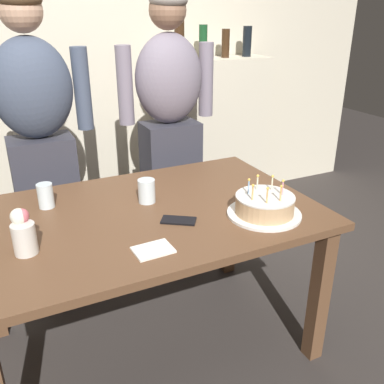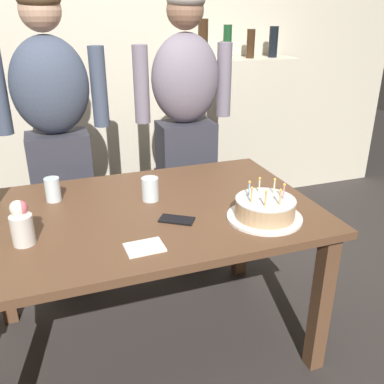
# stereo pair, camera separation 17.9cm
# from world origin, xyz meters

# --- Properties ---
(ground_plane) EXTENTS (10.00, 10.00, 0.00)m
(ground_plane) POSITION_xyz_m (0.00, 0.00, 0.00)
(ground_plane) COLOR #332D2B
(back_wall) EXTENTS (5.20, 0.10, 2.60)m
(back_wall) POSITION_xyz_m (0.00, 1.55, 1.30)
(back_wall) COLOR beige
(back_wall) RESTS_ON ground_plane
(dining_table) EXTENTS (1.50, 0.96, 0.74)m
(dining_table) POSITION_xyz_m (0.00, 0.00, 0.64)
(dining_table) COLOR brown
(dining_table) RESTS_ON ground_plane
(birthday_cake) EXTENTS (0.32, 0.32, 0.16)m
(birthday_cake) POSITION_xyz_m (0.45, -0.25, 0.78)
(birthday_cake) COLOR white
(birthday_cake) RESTS_ON dining_table
(water_glass_near) EXTENTS (0.07, 0.07, 0.11)m
(water_glass_near) POSITION_xyz_m (-0.38, 0.24, 0.80)
(water_glass_near) COLOR silver
(water_glass_near) RESTS_ON dining_table
(water_glass_far) EXTENTS (0.08, 0.08, 0.11)m
(water_glass_far) POSITION_xyz_m (0.05, 0.10, 0.79)
(water_glass_far) COLOR silver
(water_glass_far) RESTS_ON dining_table
(cell_phone) EXTENTS (0.16, 0.14, 0.01)m
(cell_phone) POSITION_xyz_m (0.10, -0.15, 0.74)
(cell_phone) COLOR black
(cell_phone) RESTS_ON dining_table
(napkin_stack) EXTENTS (0.15, 0.11, 0.01)m
(napkin_stack) POSITION_xyz_m (-0.08, -0.32, 0.74)
(napkin_stack) COLOR white
(napkin_stack) RESTS_ON dining_table
(flower_vase) EXTENTS (0.08, 0.10, 0.17)m
(flower_vase) POSITION_xyz_m (-0.50, -0.13, 0.82)
(flower_vase) COLOR silver
(flower_vase) RESTS_ON dining_table
(person_man_bearded) EXTENTS (0.61, 0.27, 1.66)m
(person_man_bearded) POSITION_xyz_m (-0.32, 0.75, 0.87)
(person_man_bearded) COLOR #33333D
(person_man_bearded) RESTS_ON ground_plane
(person_woman_cardigan) EXTENTS (0.61, 0.27, 1.66)m
(person_woman_cardigan) POSITION_xyz_m (0.44, 0.75, 0.87)
(person_woman_cardigan) COLOR #33333D
(person_woman_cardigan) RESTS_ON ground_plane
(shelf_cabinet) EXTENTS (0.90, 0.30, 1.50)m
(shelf_cabinet) POSITION_xyz_m (1.06, 1.33, 0.62)
(shelf_cabinet) COLOR beige
(shelf_cabinet) RESTS_ON ground_plane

